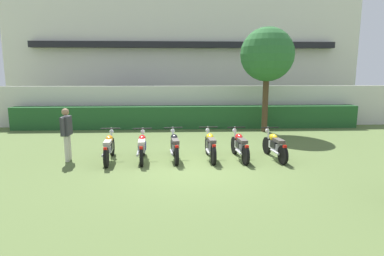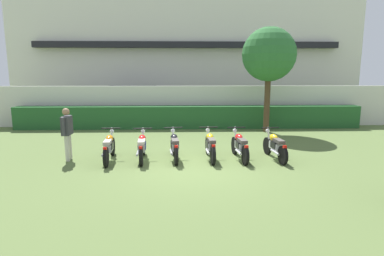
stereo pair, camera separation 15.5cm
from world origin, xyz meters
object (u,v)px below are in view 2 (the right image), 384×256
Objects in this scene: tree_near_inspector at (269,55)px; inspector_person at (67,130)px; motorcycle_in_row_1 at (142,146)px; motorcycle_in_row_3 at (210,145)px; motorcycle_in_row_0 at (109,147)px; parked_car at (133,103)px; motorcycle_in_row_4 at (240,145)px; motorcycle_in_row_5 at (275,146)px; motorcycle_in_row_2 at (174,146)px.

inspector_person is at bearing -148.58° from tree_near_inspector.
motorcycle_in_row_3 reaches higher than motorcycle_in_row_1.
motorcycle_in_row_1 is at bearing -92.23° from motorcycle_in_row_0.
parked_car is 2.49× the size of motorcycle_in_row_4.
motorcycle_in_row_1 is (-5.06, -4.58, -2.98)m from tree_near_inspector.
motorcycle_in_row_5 is (-0.91, -4.57, -2.98)m from tree_near_inspector.
tree_near_inspector is 5.53m from motorcycle_in_row_5.
motorcycle_in_row_0 reaches higher than motorcycle_in_row_1.
motorcycle_in_row_5 is (5.16, 0.04, -0.01)m from motorcycle_in_row_0.
motorcycle_in_row_5 is at bearing -93.46° from motorcycle_in_row_1.
parked_car is 8.38m from motorcycle_in_row_0.
tree_near_inspector reaches higher than parked_car.
tree_near_inspector is at bearing -51.39° from motorcycle_in_row_1.
motorcycle_in_row_4 is at bearing -95.55° from motorcycle_in_row_3.
motorcycle_in_row_2 is at bearing 87.56° from motorcycle_in_row_3.
inspector_person is (-5.34, 0.05, 0.52)m from motorcycle_in_row_4.
motorcycle_in_row_0 is 3.13m from motorcycle_in_row_3.
motorcycle_in_row_4 is 5.36m from inspector_person.
tree_near_inspector is 6.14m from motorcycle_in_row_3.
motorcycle_in_row_4 is (4.05, 0.06, -0.00)m from motorcycle_in_row_0.
motorcycle_in_row_1 is 3.05m from motorcycle_in_row_4.
motorcycle_in_row_0 is 2.01m from motorcycle_in_row_2.
motorcycle_in_row_0 is (0.50, -8.35, -0.49)m from parked_car.
parked_car reaches higher than motorcycle_in_row_0.
motorcycle_in_row_3 is (3.13, 0.11, 0.00)m from motorcycle_in_row_0.
motorcycle_in_row_3 reaches higher than motorcycle_in_row_0.
tree_near_inspector is 6.76m from motorcycle_in_row_2.
parked_car is at bearing -0.56° from motorcycle_in_row_0.
tree_near_inspector is 2.41× the size of motorcycle_in_row_0.
parked_car reaches higher than motorcycle_in_row_5.
motorcycle_in_row_1 is 0.97× the size of motorcycle_in_row_3.
parked_car reaches higher than motorcycle_in_row_3.
motorcycle_in_row_0 is at bearing -82.55° from parked_car.
tree_near_inspector reaches higher than motorcycle_in_row_5.
inspector_person reaches higher than motorcycle_in_row_4.
motorcycle_in_row_0 is 1.18× the size of inspector_person.
motorcycle_in_row_1 is 1.00m from motorcycle_in_row_2.
motorcycle_in_row_1 is 1.10× the size of inspector_person.
motorcycle_in_row_2 is 0.98× the size of motorcycle_in_row_4.
motorcycle_in_row_3 is 4.44m from inspector_person.
tree_near_inspector is 8.18m from motorcycle_in_row_0.
motorcycle_in_row_3 is at bearing -123.11° from tree_near_inspector.
motorcycle_in_row_4 is at bearing -113.88° from tree_near_inspector.
tree_near_inspector reaches higher than inspector_person.
motorcycle_in_row_1 is at bearing -137.85° from tree_near_inspector.
motorcycle_in_row_0 is 1.04× the size of motorcycle_in_row_4.
motorcycle_in_row_5 is at bearing -96.59° from motorcycle_in_row_4.
inspector_person is (-4.42, 0.01, 0.51)m from motorcycle_in_row_3.
motorcycle_in_row_0 is at bearing -5.24° from inspector_person.
motorcycle_in_row_0 reaches higher than motorcycle_in_row_5.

